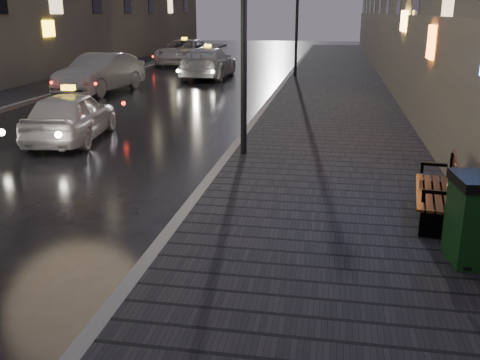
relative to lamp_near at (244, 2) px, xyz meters
The scene contains 12 objects.
ground 7.18m from the lamp_near, 107.14° to the right, with size 120.00×120.00×0.00m, color black.
sidewalk 15.52m from the lamp_near, 82.22° to the left, with size 4.60×58.00×0.15m, color black.
curb 15.39m from the lamp_near, 91.34° to the left, with size 0.20×58.00×0.15m, color slate.
sidewalk_far 18.65m from the lamp_near, 125.12° to the left, with size 2.40×58.00×0.15m, color black.
curb_far 17.95m from the lamp_near, 121.66° to the left, with size 0.20×58.00×0.15m, color slate.
lamp_near is the anchor object (origin of this frame).
lamp_far 16.00m from the lamp_near, 90.00° to the left, with size 0.36×0.36×5.28m.
bench 5.90m from the lamp_near, 43.43° to the right, with size 0.86×1.90×0.94m.
taxi_near 5.73m from the lamp_near, 166.26° to the left, with size 1.58×3.92×1.34m, color silver.
car_left_mid 12.83m from the lamp_near, 128.56° to the left, with size 1.71×4.90×1.61m, color gray.
taxi_mid 16.56m from the lamp_near, 106.03° to the left, with size 2.19×5.38×1.56m, color white.
taxi_far 24.30m from the lamp_near, 108.75° to the left, with size 2.63×5.71×1.59m, color silver.
Camera 1 is at (3.84, -5.86, 3.29)m, focal length 40.00 mm.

